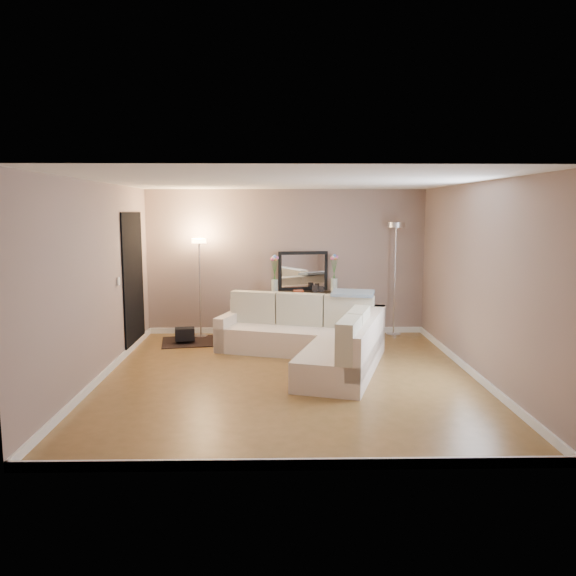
{
  "coord_description": "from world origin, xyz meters",
  "views": [
    {
      "loc": [
        -0.16,
        -7.33,
        2.23
      ],
      "look_at": [
        0.0,
        0.8,
        1.1
      ],
      "focal_mm": 35.0,
      "sensor_mm": 36.0,
      "label": 1
    }
  ],
  "objects_px": {
    "console_table": "(300,311)",
    "floor_lamp_lit": "(200,268)",
    "floor_lamp_unlit": "(395,256)",
    "sectional_sofa": "(315,338)"
  },
  "relations": [
    {
      "from": "sectional_sofa",
      "to": "floor_lamp_unlit",
      "type": "height_order",
      "value": "floor_lamp_unlit"
    },
    {
      "from": "console_table",
      "to": "floor_lamp_lit",
      "type": "xyz_separation_m",
      "value": [
        -1.76,
        -0.11,
        0.79
      ]
    },
    {
      "from": "floor_lamp_lit",
      "to": "floor_lamp_unlit",
      "type": "xyz_separation_m",
      "value": [
        3.44,
        0.09,
        0.19
      ]
    },
    {
      "from": "console_table",
      "to": "floor_lamp_lit",
      "type": "height_order",
      "value": "floor_lamp_lit"
    },
    {
      "from": "floor_lamp_lit",
      "to": "floor_lamp_unlit",
      "type": "height_order",
      "value": "floor_lamp_unlit"
    },
    {
      "from": "console_table",
      "to": "floor_lamp_unlit",
      "type": "relative_size",
      "value": 0.64
    },
    {
      "from": "sectional_sofa",
      "to": "floor_lamp_lit",
      "type": "bearing_deg",
      "value": 141.1
    },
    {
      "from": "sectional_sofa",
      "to": "console_table",
      "type": "xyz_separation_m",
      "value": [
        -0.15,
        1.66,
        0.11
      ]
    },
    {
      "from": "console_table",
      "to": "floor_lamp_lit",
      "type": "relative_size",
      "value": 0.75
    },
    {
      "from": "console_table",
      "to": "floor_lamp_unlit",
      "type": "bearing_deg",
      "value": -0.88
    }
  ]
}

